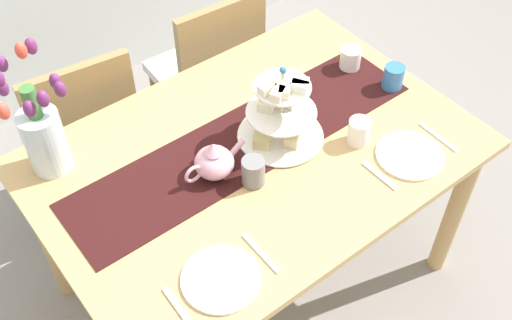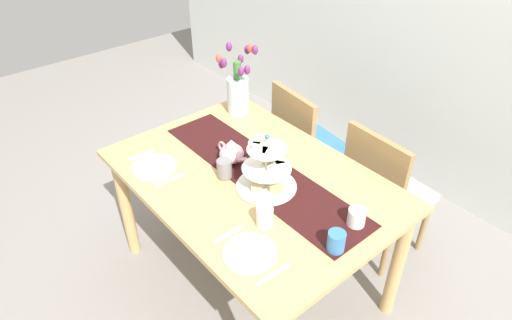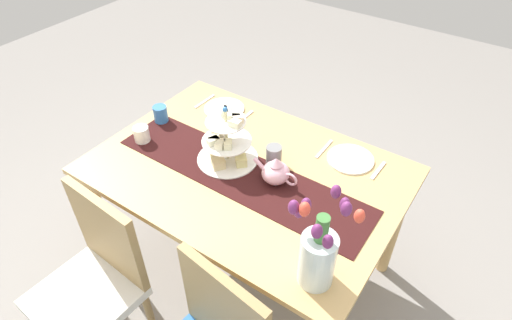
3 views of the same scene
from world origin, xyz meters
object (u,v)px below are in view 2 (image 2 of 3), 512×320
object	(u,v)px
teapot	(231,153)
tulip_vase	(238,89)
dining_table	(252,193)
mug_white_text	(265,217)
cream_jug	(357,217)
knife_right	(273,274)
fork_right	(228,234)
mug_orange	(336,242)
mug_grey	(224,168)
dinner_plate_left	(154,167)
chair_right	(383,189)
fork_left	(141,155)
dinner_plate_right	(250,253)
knife_left	(169,180)
chair_left	(305,143)
tiered_cake_stand	(267,170)

from	to	relation	value
teapot	tulip_vase	bearing A→B (deg)	138.01
dining_table	teapot	size ratio (longest dim) A/B	6.13
tulip_vase	mug_white_text	xyz separation A→B (m)	(0.88, -0.54, -0.11)
tulip_vase	cream_jug	distance (m)	1.16
knife_right	fork_right	bearing A→B (deg)	180.00
teapot	mug_white_text	xyz separation A→B (m)	(0.47, -0.18, -0.01)
tulip_vase	mug_orange	size ratio (longest dim) A/B	4.65
mug_grey	fork_right	bearing A→B (deg)	-34.57
dinner_plate_left	mug_orange	xyz separation A→B (m)	(1.00, 0.29, 0.04)
chair_right	teapot	bearing A→B (deg)	-123.15
tulip_vase	fork_left	xyz separation A→B (m)	(0.04, -0.70, -0.15)
teapot	dinner_plate_left	size ratio (longest dim) A/B	1.04
dinner_plate_right	knife_left	bearing A→B (deg)	180.00
fork_right	mug_grey	world-z (taller)	mug_grey
chair_left	fork_left	xyz separation A→B (m)	(-0.21, -1.08, 0.28)
knife_right	chair_right	bearing A→B (deg)	101.98
fork_left	knife_right	distance (m)	1.07
teapot	cream_jug	size ratio (longest dim) A/B	2.80
dinner_plate_right	dining_table	bearing A→B (deg)	139.57
teapot	knife_right	bearing A→B (deg)	-25.64
dinner_plate_left	knife_left	bearing A→B (deg)	0.00
chair_left	dinner_plate_left	bearing A→B (deg)	-93.23
tiered_cake_stand	mug_grey	distance (m)	0.23
tulip_vase	tiered_cake_stand	bearing A→B (deg)	-27.69
dinner_plate_left	tulip_vase	bearing A→B (deg)	104.46
fork_right	knife_right	bearing A→B (deg)	0.00
teapot	knife_right	size ratio (longest dim) A/B	1.40
knife_right	mug_orange	xyz separation A→B (m)	(0.07, 0.29, 0.04)
teapot	mug_white_text	size ratio (longest dim) A/B	2.51
cream_jug	fork_left	world-z (taller)	cream_jug
chair_right	mug_white_text	world-z (taller)	chair_right
fork_left	dinner_plate_right	bearing A→B (deg)	0.00
tiered_cake_stand	mug_orange	bearing A→B (deg)	-6.61
tulip_vase	mug_orange	bearing A→B (deg)	-19.38
dinner_plate_left	knife_left	xyz separation A→B (m)	(0.15, 0.00, -0.00)
fork_left	fork_right	world-z (taller)	same
knife_right	chair_left	bearing A→B (deg)	128.90
cream_jug	mug_grey	size ratio (longest dim) A/B	0.89
knife_left	fork_right	xyz separation A→B (m)	(0.49, 0.00, 0.00)
dining_table	tiered_cake_stand	world-z (taller)	tiered_cake_stand
dinner_plate_left	fork_left	distance (m)	0.15
dinner_plate_left	dinner_plate_right	bearing A→B (deg)	0.00
dining_table	tulip_vase	size ratio (longest dim) A/B	3.31
cream_jug	knife_left	size ratio (longest dim) A/B	0.50
tiered_cake_stand	teapot	world-z (taller)	tiered_cake_stand
tulip_vase	knife_left	size ratio (longest dim) A/B	2.60
dining_table	dinner_plate_left	size ratio (longest dim) A/B	6.36
dinner_plate_left	teapot	bearing A→B (deg)	57.05
mug_white_text	teapot	bearing A→B (deg)	159.18
dining_table	fork_right	xyz separation A→B (m)	(0.25, -0.34, 0.11)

